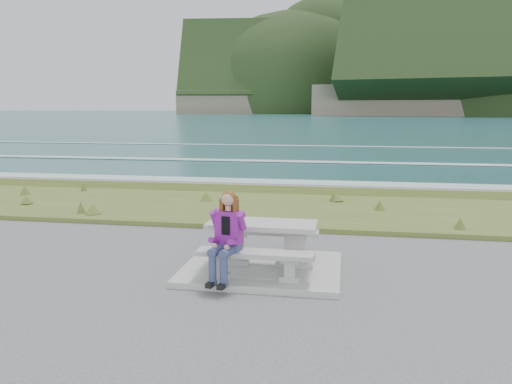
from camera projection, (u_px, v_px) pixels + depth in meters
concrete_slab at (262, 269)px, 8.38m from camera, size 2.60×2.10×0.10m
picnic_table at (262, 232)px, 8.27m from camera, size 1.80×0.75×0.75m
bench_landward at (255, 258)px, 7.63m from camera, size 1.80×0.35×0.45m
bench_seaward at (268, 235)px, 8.99m from camera, size 1.80×0.35×0.45m
grass_verge at (292, 212)px, 13.24m from camera, size 160.00×4.50×0.22m
shore_drop at (302, 193)px, 16.06m from camera, size 160.00×0.80×2.20m
ocean at (323, 176)px, 33.05m from camera, size 1600.00×1600.00×0.09m
seated_woman at (225, 249)px, 7.56m from camera, size 0.51×0.74×1.38m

